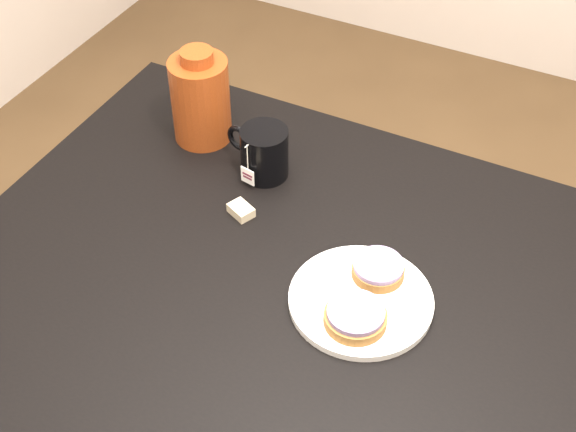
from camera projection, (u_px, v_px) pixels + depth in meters
The scene contains 7 objects.
table at pixel (358, 342), 1.34m from camera, with size 1.40×0.90×0.75m.
plate at pixel (361, 299), 1.28m from camera, with size 0.23×0.23×0.02m.
bagel_back at pixel (378, 269), 1.31m from camera, with size 0.12×0.12×0.03m.
bagel_front at pixel (355, 316), 1.24m from camera, with size 0.10×0.10×0.03m.
mug at pixel (263, 152), 1.49m from camera, with size 0.14×0.10×0.10m.
teabag_pouch at pixel (241, 210), 1.43m from camera, with size 0.04×0.03×0.02m, color #C6B793.
bagel_package at pixel (200, 99), 1.54m from camera, with size 0.14×0.14×0.20m.
Camera 1 is at (0.26, -0.78, 1.74)m, focal length 50.00 mm.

